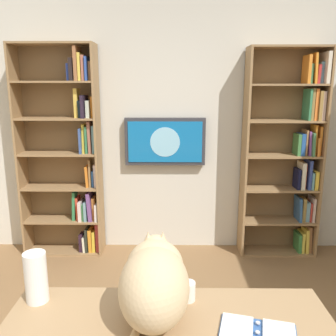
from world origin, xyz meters
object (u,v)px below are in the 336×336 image
at_px(coffee_mug, 187,291).
at_px(wall_mounted_tv, 165,142).
at_px(bookshelf_left, 291,153).
at_px(bookshelf_right, 69,155).
at_px(open_binder, 258,334).
at_px(paper_towel_roll, 36,277).
at_px(cat, 154,280).

bearing_deg(coffee_mug, wall_mounted_tv, -86.00).
bearing_deg(bookshelf_left, bookshelf_right, -0.05).
height_order(open_binder, coffee_mug, coffee_mug).
bearing_deg(wall_mounted_tv, coffee_mug, 94.00).
height_order(bookshelf_left, paper_towel_roll, bookshelf_left).
bearing_deg(open_binder, coffee_mug, -42.53).
distance_m(wall_mounted_tv, cat, 2.29).
distance_m(bookshelf_left, open_binder, 2.50).
bearing_deg(coffee_mug, cat, 40.67).
bearing_deg(open_binder, cat, -16.19).
xyz_separation_m(open_binder, coffee_mug, (0.29, -0.27, 0.04)).
xyz_separation_m(cat, open_binder, (-0.45, 0.13, -0.18)).
relative_size(bookshelf_right, coffee_mug, 22.73).
distance_m(bookshelf_left, wall_mounted_tv, 1.31).
relative_size(bookshelf_right, open_binder, 5.84).
bearing_deg(bookshelf_right, wall_mounted_tv, -175.27).
xyz_separation_m(bookshelf_left, cat, (1.31, 2.19, -0.18)).
xyz_separation_m(paper_towel_roll, coffee_mug, (-0.75, -0.01, -0.08)).
bearing_deg(cat, wall_mounted_tv, -90.25).
relative_size(wall_mounted_tv, cat, 1.39).
bearing_deg(wall_mounted_tv, open_binder, 100.40).
height_order(wall_mounted_tv, coffee_mug, wall_mounted_tv).
bearing_deg(bookshelf_left, coffee_mug, 60.63).
distance_m(cat, open_binder, 0.50).
bearing_deg(bookshelf_left, open_binder, 69.60).
height_order(open_binder, paper_towel_roll, paper_towel_roll).
height_order(wall_mounted_tv, cat, wall_mounted_tv).
xyz_separation_m(bookshelf_right, open_binder, (-1.44, 2.32, -0.34)).
bearing_deg(coffee_mug, bookshelf_left, -119.37).
height_order(cat, open_binder, cat).
height_order(bookshelf_right, coffee_mug, bookshelf_right).
relative_size(bookshelf_left, coffee_mug, 22.39).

